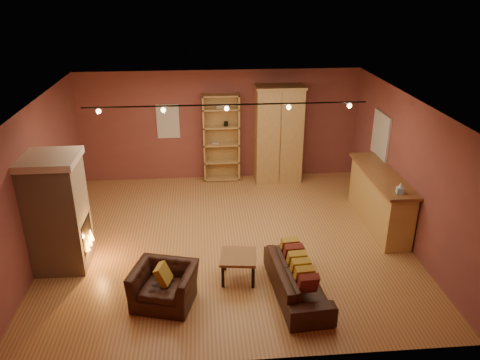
{
  "coord_description": "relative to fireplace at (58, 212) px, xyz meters",
  "views": [
    {
      "loc": [
        -0.47,
        -8.15,
        4.87
      ],
      "look_at": [
        0.24,
        0.2,
        1.21
      ],
      "focal_mm": 35.0,
      "sensor_mm": 36.0,
      "label": 1
    }
  ],
  "objects": [
    {
      "name": "fireplace",
      "position": [
        0.0,
        0.0,
        0.0
      ],
      "size": [
        1.01,
        0.98,
        2.12
      ],
      "color": "tan",
      "rests_on": "floor"
    },
    {
      "name": "loveseat",
      "position": [
        4.06,
        -1.24,
        -0.67
      ],
      "size": [
        0.69,
        1.92,
        0.78
      ],
      "rotation": [
        0.0,
        0.0,
        1.65
      ],
      "color": "black",
      "rests_on": "floor"
    },
    {
      "name": "coffee_table",
      "position": [
        3.13,
        -0.73,
        -0.66
      ],
      "size": [
        0.68,
        0.68,
        0.47
      ],
      "rotation": [
        0.0,
        0.0,
        -0.12
      ],
      "color": "brown",
      "rests_on": "floor"
    },
    {
      "name": "floor",
      "position": [
        3.04,
        0.6,
        -1.06
      ],
      "size": [
        7.0,
        7.0,
        0.0
      ],
      "primitive_type": "plane",
      "color": "#976235",
      "rests_on": "ground"
    },
    {
      "name": "bookcase",
      "position": [
        3.06,
        3.73,
        0.08
      ],
      "size": [
        0.92,
        0.36,
        2.24
      ],
      "color": "tan",
      "rests_on": "floor"
    },
    {
      "name": "left_wall",
      "position": [
        -0.46,
        0.6,
        0.34
      ],
      "size": [
        0.02,
        6.5,
        2.8
      ],
      "primitive_type": "cube",
      "color": "brown",
      "rests_on": "floor"
    },
    {
      "name": "back_window",
      "position": [
        1.74,
        3.83,
        0.49
      ],
      "size": [
        0.56,
        0.04,
        0.86
      ],
      "primitive_type": "cube",
      "color": "beige",
      "rests_on": "back_wall"
    },
    {
      "name": "bar_counter",
      "position": [
        6.24,
        0.98,
        -0.46
      ],
      "size": [
        0.65,
        2.46,
        1.18
      ],
      "color": "tan",
      "rests_on": "floor"
    },
    {
      "name": "armoire",
      "position": [
        4.49,
        3.54,
        0.18
      ],
      "size": [
        1.21,
        0.69,
        2.46
      ],
      "color": "tan",
      "rests_on": "floor"
    },
    {
      "name": "right_wall",
      "position": [
        6.54,
        0.6,
        0.34
      ],
      "size": [
        0.02,
        6.5,
        2.8
      ],
      "primitive_type": "cube",
      "color": "brown",
      "rests_on": "floor"
    },
    {
      "name": "right_window",
      "position": [
        6.51,
        2.0,
        0.59
      ],
      "size": [
        0.05,
        0.9,
        1.0
      ],
      "primitive_type": "cube",
      "color": "beige",
      "rests_on": "right_wall"
    },
    {
      "name": "back_wall",
      "position": [
        3.04,
        3.85,
        0.34
      ],
      "size": [
        7.0,
        0.02,
        2.8
      ],
      "primitive_type": "cube",
      "color": "brown",
      "rests_on": "floor"
    },
    {
      "name": "tissue_box",
      "position": [
        6.19,
        0.02,
        0.21
      ],
      "size": [
        0.13,
        0.13,
        0.21
      ],
      "rotation": [
        0.0,
        0.0,
        -0.18
      ],
      "color": "#92C3EB",
      "rests_on": "bar_counter"
    },
    {
      "name": "ceiling",
      "position": [
        3.04,
        0.6,
        1.74
      ],
      "size": [
        7.0,
        7.0,
        0.0
      ],
      "primitive_type": "plane",
      "rotation": [
        3.14,
        0.0,
        0.0
      ],
      "color": "#58311B",
      "rests_on": "back_wall"
    },
    {
      "name": "armchair",
      "position": [
        1.89,
        -1.27,
        -0.63
      ],
      "size": [
        1.11,
        0.87,
        0.85
      ],
      "rotation": [
        0.0,
        0.0,
        -0.27
      ],
      "color": "black",
      "rests_on": "floor"
    },
    {
      "name": "track_rail",
      "position": [
        3.04,
        0.8,
        1.63
      ],
      "size": [
        5.2,
        0.09,
        0.13
      ],
      "color": "black",
      "rests_on": "ceiling"
    }
  ]
}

